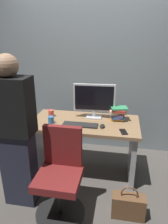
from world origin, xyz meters
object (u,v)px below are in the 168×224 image
object	(u,v)px
cup_near_keyboard	(51,120)
office_chair	(60,177)
book_stack	(118,113)
mouse	(102,126)
person_at_desk	(15,134)
keyboard	(80,125)
desk	(85,138)
cup_by_monitor	(51,113)
cell_phone	(123,132)
handbag	(128,206)
monitor	(94,99)

from	to	relation	value
cup_near_keyboard	office_chair	bearing A→B (deg)	-64.91
cup_near_keyboard	book_stack	world-z (taller)	book_stack
mouse	person_at_desk	bearing A→B (deg)	-147.31
keyboard	cup_near_keyboard	world-z (taller)	cup_near_keyboard
desk	book_stack	xyz separation A→B (m)	(0.41, 0.13, 0.33)
cup_by_monitor	book_stack	world-z (taller)	book_stack
desk	cell_phone	distance (m)	0.59
keyboard	cell_phone	distance (m)	0.53
person_at_desk	cup_by_monitor	distance (m)	0.78
desk	handbag	world-z (taller)	desk
office_chair	monitor	size ratio (longest dim) A/B	1.74
keyboard	cup_by_monitor	xyz separation A→B (m)	(-0.45, 0.23, 0.03)
office_chair	mouse	xyz separation A→B (m)	(0.36, 0.60, 0.33)
mouse	cup_by_monitor	distance (m)	0.75
book_stack	cell_phone	xyz separation A→B (m)	(0.08, -0.35, -0.09)
monitor	cup_by_monitor	size ratio (longest dim) A/B	6.15
monitor	cup_near_keyboard	bearing A→B (deg)	-151.25
cup_near_keyboard	keyboard	bearing A→B (deg)	-0.92
cell_phone	cup_near_keyboard	bearing A→B (deg)	158.86
person_at_desk	handbag	distance (m)	1.37
cup_near_keyboard	cell_phone	distance (m)	0.90
cup_by_monitor	book_stack	size ratio (longest dim) A/B	0.36
mouse	cup_near_keyboard	size ratio (longest dim) A/B	1.13
mouse	cell_phone	distance (m)	0.27
person_at_desk	cup_near_keyboard	xyz separation A→B (m)	(0.19, 0.54, -0.05)
cup_near_keyboard	handbag	distance (m)	1.31
person_at_desk	keyboard	distance (m)	0.78
cell_phone	desk	bearing A→B (deg)	140.94
mouse	cup_by_monitor	world-z (taller)	cup_by_monitor
monitor	book_stack	size ratio (longest dim) A/B	2.21
keyboard	mouse	bearing A→B (deg)	-0.27
cup_by_monitor	book_stack	bearing A→B (deg)	2.24
mouse	cup_near_keyboard	xyz separation A→B (m)	(-0.64, 0.01, 0.03)
cup_by_monitor	handbag	distance (m)	1.47
office_chair	person_at_desk	size ratio (longest dim) A/B	0.57
cup_near_keyboard	cell_phone	xyz separation A→B (m)	(0.90, -0.09, -0.04)
person_at_desk	handbag	xyz separation A→B (m)	(1.18, -0.02, -0.70)
monitor	cup_by_monitor	bearing A→B (deg)	-174.56
desk	office_chair	bearing A→B (deg)	-99.33
person_at_desk	cell_phone	xyz separation A→B (m)	(1.09, 0.45, -0.09)
book_stack	handbag	bearing A→B (deg)	-78.37
person_at_desk	office_chair	bearing A→B (deg)	-7.98
cell_phone	cup_by_monitor	bearing A→B (deg)	146.81
mouse	cup_by_monitor	xyz separation A→B (m)	(-0.72, 0.23, 0.03)
cup_by_monitor	handbag	world-z (taller)	cup_by_monitor
desk	book_stack	world-z (taller)	book_stack
monitor	cell_phone	bearing A→B (deg)	-43.34
person_at_desk	mouse	world-z (taller)	person_at_desk
mouse	cup_by_monitor	size ratio (longest dim) A/B	1.14
monitor	cup_by_monitor	xyz separation A→B (m)	(-0.58, -0.05, -0.21)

